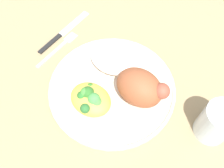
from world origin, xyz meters
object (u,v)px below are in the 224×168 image
object	(u,v)px
roasted_chicken	(141,88)
water_glass	(217,123)
mac_cheese_with_broccoli	(91,99)
fork	(59,47)
plate	(112,88)
rice_pile	(111,59)
knife	(60,35)

from	to	relation	value
roasted_chicken	water_glass	world-z (taller)	roasted_chicken
mac_cheese_with_broccoli	fork	bearing A→B (deg)	156.05
plate	rice_pile	xyz separation A→B (m)	(-0.04, 0.05, 0.03)
roasted_chicken	knife	size ratio (longest dim) A/B	0.60
roasted_chicken	knife	world-z (taller)	roasted_chicken
knife	fork	bearing A→B (deg)	-50.42
roasted_chicken	knife	bearing A→B (deg)	172.92
water_glass	roasted_chicken	bearing A→B (deg)	-169.11
plate	fork	distance (m)	0.19
plate	mac_cheese_with_broccoli	xyz separation A→B (m)	(-0.01, -0.06, 0.03)
rice_pile	fork	size ratio (longest dim) A/B	0.75
mac_cheese_with_broccoli	fork	distance (m)	0.20
plate	rice_pile	size ratio (longest dim) A/B	2.78
rice_pile	mac_cheese_with_broccoli	world-z (taller)	mac_cheese_with_broccoli
mac_cheese_with_broccoli	fork	world-z (taller)	mac_cheese_with_broccoli
plate	fork	size ratio (longest dim) A/B	2.09
mac_cheese_with_broccoli	rice_pile	bearing A→B (deg)	105.65
rice_pile	knife	size ratio (longest dim) A/B	0.56
mac_cheese_with_broccoli	knife	world-z (taller)	mac_cheese_with_broccoli
roasted_chicken	fork	size ratio (longest dim) A/B	0.80
fork	water_glass	size ratio (longest dim) A/B	1.59
roasted_chicken	water_glass	xyz separation A→B (m)	(0.16, 0.03, -0.01)
plate	water_glass	distance (m)	0.24
roasted_chicken	water_glass	size ratio (longest dim) A/B	1.28
knife	water_glass	size ratio (longest dim) A/B	2.13
rice_pile	fork	xyz separation A→B (m)	(-0.15, -0.03, -0.03)
plate	mac_cheese_with_broccoli	size ratio (longest dim) A/B	3.14
fork	mac_cheese_with_broccoli	bearing A→B (deg)	-23.95
roasted_chicken	mac_cheese_with_broccoli	bearing A→B (deg)	-133.52
plate	mac_cheese_with_broccoli	distance (m)	0.07
rice_pile	water_glass	distance (m)	0.27
rice_pile	mac_cheese_with_broccoli	size ratio (longest dim) A/B	1.13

